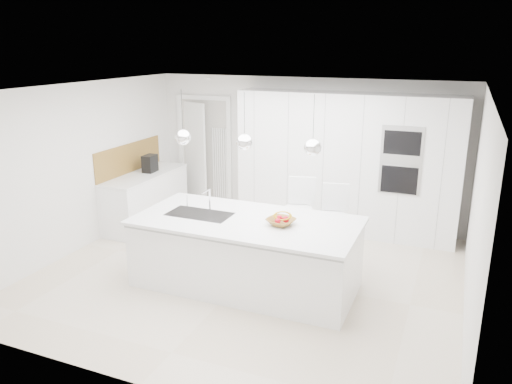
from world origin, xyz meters
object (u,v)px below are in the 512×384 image
at_px(island_base, 245,255).
at_px(bar_stool_right, 332,228).
at_px(fruit_bowl, 281,222).
at_px(espresso_machine, 150,163).
at_px(bar_stool_left, 298,221).

relative_size(island_base, bar_stool_right, 2.38).
distance_m(island_base, fruit_bowl, 0.69).
height_order(fruit_bowl, bar_stool_right, bar_stool_right).
distance_m(espresso_machine, bar_stool_right, 3.50).
bearing_deg(bar_stool_right, fruit_bowl, -125.62).
relative_size(espresso_machine, bar_stool_right, 0.25).
relative_size(island_base, fruit_bowl, 8.31).
xyz_separation_m(espresso_machine, bar_stool_left, (2.91, -0.65, -0.44)).
relative_size(espresso_machine, bar_stool_left, 0.24).
xyz_separation_m(espresso_machine, bar_stool_right, (3.41, -0.66, -0.46)).
distance_m(bar_stool_left, bar_stool_right, 0.50).
height_order(bar_stool_left, bar_stool_right, bar_stool_left).
bearing_deg(fruit_bowl, espresso_machine, 151.52).
height_order(island_base, bar_stool_left, bar_stool_left).
xyz_separation_m(island_base, bar_stool_left, (0.38, 1.01, 0.18)).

